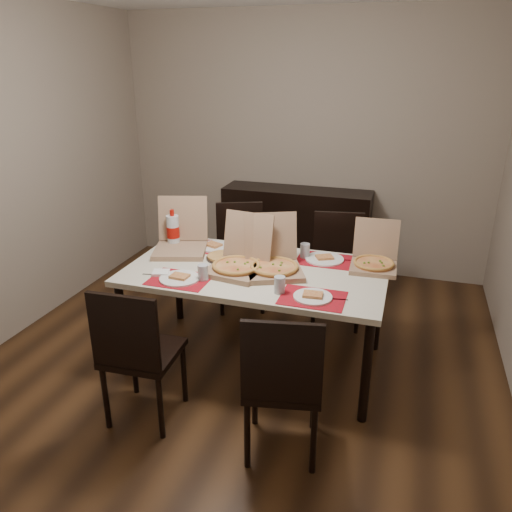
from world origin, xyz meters
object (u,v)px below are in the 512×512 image
chair_near_left (137,351)px  chair_far_left (240,251)px  pizza_box_center (274,264)px  dining_table (256,278)px  sideboard (296,232)px  chair_near_right (282,380)px  soda_bottle (173,231)px  chair_far_right (337,263)px  dip_bowl (270,258)px

chair_near_left → chair_far_left: size_ratio=1.00×
pizza_box_center → dining_table: bearing=178.0°
sideboard → chair_near_right: bearing=-78.4°
sideboard → dining_table: size_ratio=0.83×
sideboard → soda_bottle: size_ratio=4.99×
chair_near_left → pizza_box_center: size_ratio=1.76×
chair_near_left → chair_far_left: (0.04, 1.76, 0.00)m
chair_far_left → chair_far_right: bearing=-2.7°
chair_far_left → pizza_box_center: (0.56, -0.91, 0.30)m
dining_table → chair_far_left: (-0.43, 0.90, -0.17)m
dining_table → chair_far_right: (0.45, 0.86, -0.17)m
sideboard → pizza_box_center: (0.24, -1.76, 0.36)m
soda_bottle → chair_far_right: bearing=27.0°
pizza_box_center → soda_bottle: bearing=164.2°
pizza_box_center → dip_bowl: bearing=112.5°
chair_far_right → dining_table: bearing=-117.7°
chair_far_left → chair_near_right: bearing=-64.3°
chair_near_left → pizza_box_center: (0.60, 0.85, 0.30)m
dining_table → chair_near_left: 1.00m
pizza_box_center → dip_bowl: size_ratio=5.17×
chair_far_right → soda_bottle: (-1.21, -0.62, 0.37)m
chair_far_right → dip_bowl: (-0.41, -0.66, 0.25)m
soda_bottle → sideboard: bearing=67.0°
chair_far_left → pizza_box_center: 1.11m
sideboard → dining_table: bearing=-86.2°
chair_near_left → chair_near_right: size_ratio=1.00×
chair_near_left → dip_bowl: (0.52, 1.06, 0.25)m
chair_far_left → dip_bowl: size_ratio=9.11×
chair_near_right → chair_far_right: size_ratio=1.00×
pizza_box_center → chair_near_right: bearing=-71.2°
chair_near_right → sideboard: bearing=101.6°
chair_near_right → chair_far_left: bearing=115.7°
chair_near_left → dip_bowl: 1.21m
chair_near_right → soda_bottle: soda_bottle is taller
pizza_box_center → soda_bottle: 0.92m
chair_near_right → soda_bottle: bearing=136.4°
chair_far_left → chair_near_left: bearing=-91.4°
chair_far_left → dip_bowl: 0.88m
dining_table → chair_near_right: chair_near_right is taller
sideboard → dining_table: sideboard is taller
chair_near_right → chair_far_left: 1.98m
chair_far_left → soda_bottle: soda_bottle is taller
chair_near_right → pizza_box_center: bearing=108.8°
sideboard → pizza_box_center: pizza_box_center is taller
sideboard → chair_far_right: size_ratio=1.61×
dining_table → pizza_box_center: 0.18m
soda_bottle → chair_far_left: bearing=63.8°
sideboard → dining_table: (0.12, -1.76, 0.23)m
dining_table → sideboard: bearing=93.8°
chair_far_right → chair_near_left: bearing=-118.3°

